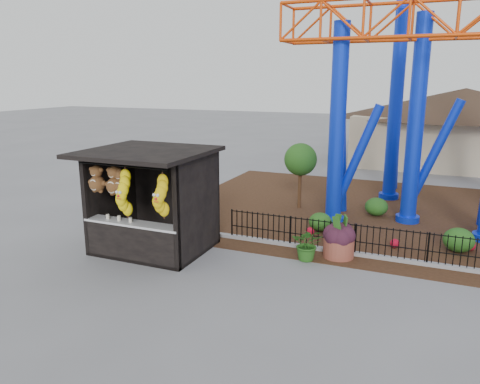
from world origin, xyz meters
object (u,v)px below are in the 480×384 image
at_px(terracotta_planter, 339,248).
at_px(potted_plant, 308,244).
at_px(prize_booth, 148,203).
at_px(roller_coaster, 459,40).

relative_size(terracotta_planter, potted_plant, 0.91).
bearing_deg(terracotta_planter, potted_plant, -143.22).
distance_m(terracotta_planter, potted_plant, 0.99).
distance_m(prize_booth, potted_plant, 4.88).
xyz_separation_m(prize_booth, terracotta_planter, (5.38, 1.80, -1.26)).
xyz_separation_m(roller_coaster, potted_plant, (-3.52, -6.11, -5.95)).
relative_size(prize_booth, terracotta_planter, 3.88).
relative_size(roller_coaster, terracotta_planter, 12.18).
height_order(prize_booth, potted_plant, prize_booth).
height_order(roller_coaster, terracotta_planter, roller_coaster).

